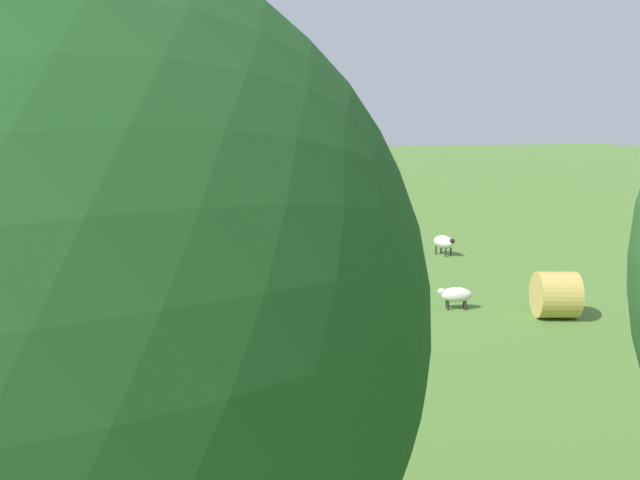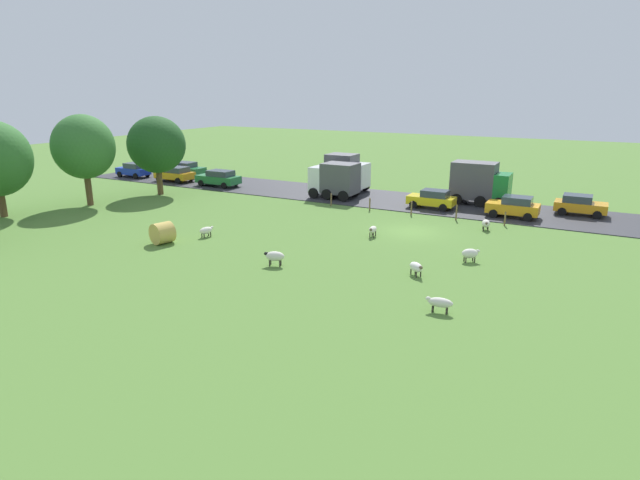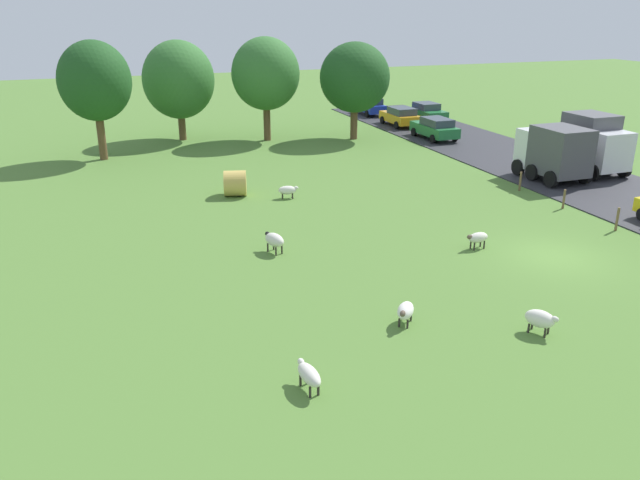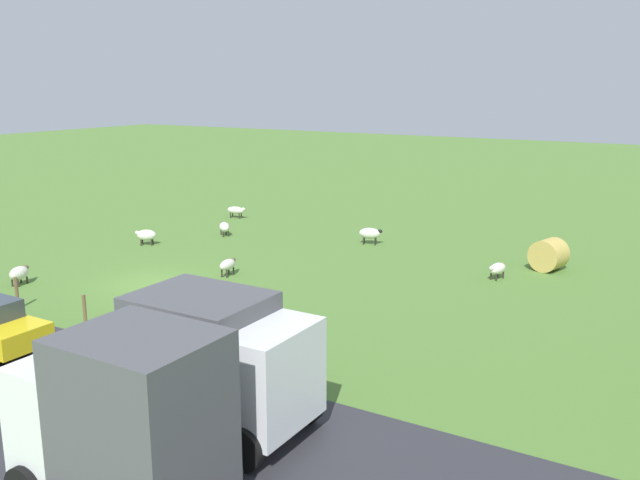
# 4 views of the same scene
# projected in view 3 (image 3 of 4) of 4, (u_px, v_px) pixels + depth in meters

# --- Properties ---
(ground_plane) EXTENTS (160.00, 160.00, 0.00)m
(ground_plane) POSITION_uv_depth(u_px,v_px,m) (554.00, 256.00, 26.26)
(ground_plane) COLOR #517A33
(sheep_0) EXTENTS (1.01, 1.07, 0.74)m
(sheep_0) POSITION_uv_depth(u_px,v_px,m) (405.00, 311.00, 20.51)
(sheep_0) COLOR white
(sheep_0) RESTS_ON ground_plane
(sheep_1) EXTENTS (0.55, 1.26, 0.71)m
(sheep_1) POSITION_uv_depth(u_px,v_px,m) (309.00, 374.00, 16.98)
(sheep_1) COLOR silver
(sheep_1) RESTS_ON ground_plane
(sheep_2) EXTENTS (0.98, 1.10, 0.80)m
(sheep_2) POSITION_uv_depth(u_px,v_px,m) (540.00, 319.00, 19.92)
(sheep_2) COLOR silver
(sheep_2) RESTS_ON ground_plane
(sheep_3) EXTENTS (0.89, 1.24, 0.85)m
(sheep_3) POSITION_uv_depth(u_px,v_px,m) (274.00, 240.00, 26.46)
(sheep_3) COLOR silver
(sheep_3) RESTS_ON ground_plane
(sheep_4) EXTENTS (1.09, 0.54, 0.73)m
(sheep_4) POSITION_uv_depth(u_px,v_px,m) (478.00, 238.00, 26.93)
(sheep_4) COLOR silver
(sheep_4) RESTS_ON ground_plane
(sheep_5) EXTENTS (1.14, 0.70, 0.70)m
(sheep_5) POSITION_uv_depth(u_px,v_px,m) (288.00, 190.00, 33.97)
(sheep_5) COLOR silver
(sheep_5) RESTS_ON ground_plane
(hay_bale_0) EXTENTS (1.51, 1.65, 1.40)m
(hay_bale_0) POSITION_uv_depth(u_px,v_px,m) (235.00, 183.00, 34.38)
(hay_bale_0) COLOR tan
(hay_bale_0) RESTS_ON ground_plane
(tree_0) EXTENTS (5.38, 5.38, 7.47)m
(tree_0) POSITION_uv_depth(u_px,v_px,m) (179.00, 80.00, 47.40)
(tree_0) COLOR brown
(tree_0) RESTS_ON ground_plane
(tree_1) EXTENTS (5.12, 5.12, 7.71)m
(tree_1) POSITION_uv_depth(u_px,v_px,m) (266.00, 74.00, 47.09)
(tree_1) COLOR brown
(tree_1) RESTS_ON ground_plane
(tree_2) EXTENTS (5.32, 5.32, 7.31)m
(tree_2) POSITION_uv_depth(u_px,v_px,m) (355.00, 78.00, 47.67)
(tree_2) COLOR brown
(tree_2) RESTS_ON ground_plane
(tree_3) EXTENTS (4.70, 4.70, 7.80)m
(tree_3) POSITION_uv_depth(u_px,v_px,m) (95.00, 81.00, 40.94)
(tree_3) COLOR brown
(tree_3) RESTS_ON ground_plane
(fence_post_2) EXTENTS (0.12, 0.12, 1.12)m
(fence_post_2) POSITION_uv_depth(u_px,v_px,m) (617.00, 219.00, 29.05)
(fence_post_2) COLOR brown
(fence_post_2) RESTS_ON ground_plane
(fence_post_3) EXTENTS (0.12, 0.12, 1.01)m
(fence_post_3) POSITION_uv_depth(u_px,v_px,m) (564.00, 199.00, 32.22)
(fence_post_3) COLOR brown
(fence_post_3) RESTS_ON ground_plane
(fence_post_4) EXTENTS (0.12, 0.12, 1.08)m
(fence_post_4) POSITION_uv_depth(u_px,v_px,m) (520.00, 181.00, 35.37)
(fence_post_4) COLOR brown
(fence_post_4) RESTS_ON ground_plane
(truck_1) EXTENTS (2.62, 3.95, 3.59)m
(truck_1) POSITION_uv_depth(u_px,v_px,m) (594.00, 143.00, 38.41)
(truck_1) COLOR white
(truck_1) RESTS_ON road_strip
(truck_2) EXTENTS (2.70, 4.24, 3.19)m
(truck_2) POSITION_uv_depth(u_px,v_px,m) (554.00, 151.00, 37.01)
(truck_2) COLOR white
(truck_2) RESTS_ON road_strip
(car_0) EXTENTS (2.14, 4.58, 1.64)m
(car_0) POSITION_uv_depth(u_px,v_px,m) (435.00, 128.00, 48.75)
(car_0) COLOR #237238
(car_0) RESTS_ON road_strip
(car_1) EXTENTS (2.21, 4.02, 1.58)m
(car_1) POSITION_uv_depth(u_px,v_px,m) (427.00, 112.00, 56.35)
(car_1) COLOR #237238
(car_1) RESTS_ON road_strip
(car_3) EXTENTS (2.20, 4.27, 1.59)m
(car_3) POSITION_uv_depth(u_px,v_px,m) (400.00, 116.00, 54.05)
(car_3) COLOR orange
(car_3) RESTS_ON road_strip
(car_4) EXTENTS (1.93, 3.86, 1.60)m
(car_4) POSITION_uv_depth(u_px,v_px,m) (370.00, 106.00, 59.48)
(car_4) COLOR #1933B2
(car_4) RESTS_ON road_strip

